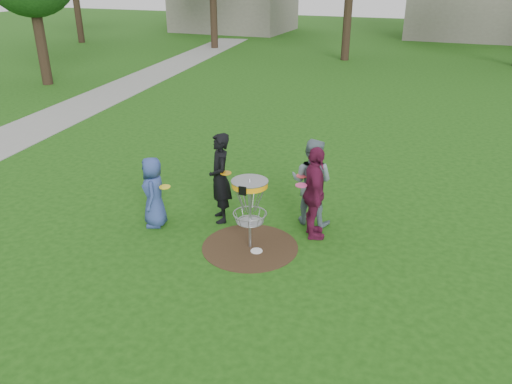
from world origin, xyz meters
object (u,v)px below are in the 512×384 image
at_px(player_grey, 311,182).
at_px(player_blue, 154,192).
at_px(player_black, 220,178).
at_px(disc_golf_basket, 250,197).
at_px(player_maroon, 315,193).

bearing_deg(player_grey, player_blue, 28.54).
height_order(player_black, disc_golf_basket, player_black).
relative_size(player_black, player_maroon, 1.02).
height_order(player_blue, disc_golf_basket, player_blue).
xyz_separation_m(player_black, player_grey, (1.73, 0.58, -0.04)).
height_order(player_blue, player_maroon, player_maroon).
bearing_deg(player_maroon, player_grey, -1.66).
height_order(player_grey, player_maroon, player_maroon).
distance_m(player_blue, player_black, 1.34).
distance_m(player_black, player_maroon, 1.95).
bearing_deg(player_maroon, player_black, 67.66).
relative_size(player_blue, player_maroon, 0.79).
bearing_deg(player_blue, player_grey, 87.79).
xyz_separation_m(player_grey, player_maroon, (0.22, -0.57, 0.02)).
bearing_deg(player_grey, disc_golf_basket, 66.61).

